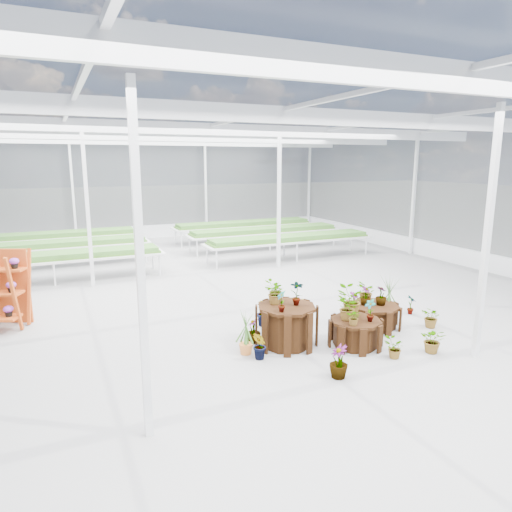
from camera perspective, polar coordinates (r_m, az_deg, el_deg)
name	(u,v)px	position (r m, az deg, el deg)	size (l,w,h in m)	color
ground_plane	(242,314)	(10.89, -1.72, -7.22)	(24.00, 24.00, 0.00)	gray
greenhouse_shell	(242,219)	(10.38, -1.80, 4.61)	(18.00, 24.00, 4.50)	white
steel_frame	(242,219)	(10.38, -1.80, 4.61)	(18.00, 24.00, 4.50)	silver
nursery_benches	(169,246)	(17.46, -10.85, 1.23)	(16.00, 7.00, 0.84)	silver
plinth_tall	(287,325)	(9.01, 3.84, -8.65)	(1.18, 1.18, 0.81)	black
plinth_mid	(355,333)	(9.19, 12.33, -9.37)	(1.02, 1.02, 0.54)	black
plinth_low	(374,316)	(10.30, 14.51, -7.26)	(1.12, 1.12, 0.50)	black
nursery_plants	(341,311)	(9.45, 10.56, -6.83)	(4.73, 3.09, 1.30)	#3B692A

